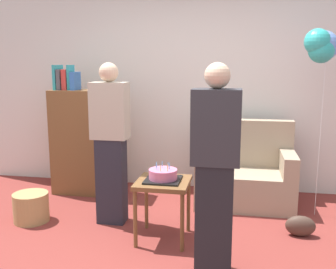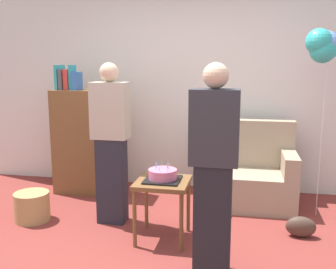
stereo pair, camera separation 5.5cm
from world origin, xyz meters
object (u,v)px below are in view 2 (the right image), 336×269
object	(u,v)px
wicker_basket	(32,206)
handbag	(301,227)
person_blowing_candles	(111,143)
side_table	(163,189)
birthday_cake	(163,175)
balloon_bunch	(323,46)
couch	(246,175)
bookshelf	(86,140)
person_holding_cake	(214,170)

from	to	relation	value
wicker_basket	handbag	size ratio (longest dim) A/B	1.29
person_blowing_candles	side_table	bearing A→B (deg)	-10.83
side_table	birthday_cake	xyz separation A→B (m)	(-0.00, -0.00, 0.13)
person_blowing_candles	balloon_bunch	distance (m)	2.36
couch	wicker_basket	bearing A→B (deg)	-156.34
balloon_bunch	wicker_basket	bearing A→B (deg)	-165.03
wicker_basket	balloon_bunch	size ratio (longest dim) A/B	0.18
bookshelf	couch	bearing A→B (deg)	-0.66
side_table	couch	bearing A→B (deg)	55.95
person_holding_cake	person_blowing_candles	bearing A→B (deg)	-7.93
balloon_bunch	side_table	bearing A→B (deg)	-147.55
side_table	person_blowing_candles	world-z (taller)	person_blowing_candles
couch	person_blowing_candles	size ratio (longest dim) A/B	0.67
bookshelf	balloon_bunch	xyz separation A→B (m)	(2.69, -0.21, 1.12)
couch	wicker_basket	distance (m)	2.39
side_table	handbag	distance (m)	1.36
side_table	handbag	size ratio (longest dim) A/B	2.03
side_table	birthday_cake	distance (m)	0.13
handbag	person_blowing_candles	bearing A→B (deg)	179.77
bookshelf	person_holding_cake	size ratio (longest dim) A/B	0.98
person_blowing_candles	person_holding_cake	world-z (taller)	same
person_holding_cake	wicker_basket	world-z (taller)	person_holding_cake
side_table	person_holding_cake	xyz separation A→B (m)	(0.50, -0.51, 0.35)
couch	side_table	distance (m)	1.35
wicker_basket	birthday_cake	bearing A→B (deg)	-6.28
birthday_cake	balloon_bunch	world-z (taller)	balloon_bunch
person_blowing_candles	handbag	world-z (taller)	person_blowing_candles
couch	handbag	xyz separation A→B (m)	(0.52, -0.82, -0.24)
couch	bookshelf	world-z (taller)	bookshelf
person_holding_cake	handbag	world-z (taller)	person_holding_cake
person_holding_cake	balloon_bunch	distance (m)	1.98
wicker_basket	balloon_bunch	xyz separation A→B (m)	(2.89, 0.77, 1.64)
couch	side_table	world-z (taller)	couch
balloon_bunch	person_holding_cake	bearing A→B (deg)	-123.81
handbag	balloon_bunch	size ratio (longest dim) A/B	0.14
couch	birthday_cake	distance (m)	1.37
bookshelf	birthday_cake	distance (m)	1.67
side_table	handbag	world-z (taller)	side_table
couch	person_blowing_candles	bearing A→B (deg)	-149.02
person_holding_cake	wicker_basket	size ratio (longest dim) A/B	4.53
side_table	bookshelf	bearing A→B (deg)	137.11
birthday_cake	wicker_basket	bearing A→B (deg)	173.72
couch	handbag	distance (m)	1.00
person_blowing_candles	wicker_basket	xyz separation A→B (m)	(-0.83, -0.15, -0.68)
side_table	balloon_bunch	distance (m)	2.18
handbag	couch	bearing A→B (deg)	122.44
person_holding_cake	balloon_bunch	world-z (taller)	balloon_bunch
couch	person_holding_cake	bearing A→B (deg)	-98.83
wicker_basket	handbag	distance (m)	2.71
couch	balloon_bunch	size ratio (longest dim) A/B	0.56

